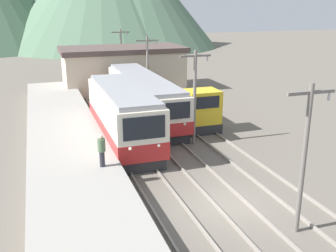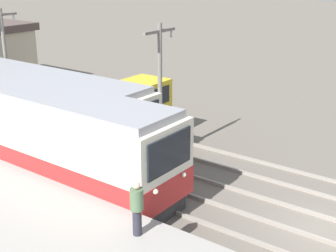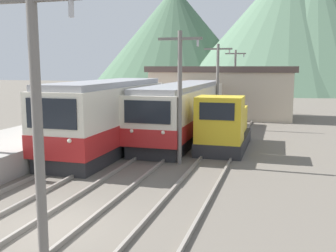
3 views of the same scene
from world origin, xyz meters
name	(u,v)px [view 2 (image 2 of 3)]	position (x,y,z in m)	size (l,w,h in m)	color
ground_plane	(325,234)	(0.00, 0.00, 0.00)	(200.00, 200.00, 0.00)	#665E54
track_center	(327,229)	(0.20, 0.00, 0.07)	(1.54, 60.00, 0.14)	gray
commuter_train_left	(61,144)	(-2.60, 9.57, 1.73)	(2.84, 10.50, 3.73)	#28282B
commuter_train_center	(33,107)	(0.20, 14.88, 1.59)	(2.84, 14.17, 3.40)	#28282B
shunting_locomotive	(117,110)	(3.20, 11.98, 1.21)	(2.40, 6.03, 3.00)	#28282B
catenary_mast_mid	(160,87)	(1.71, 8.06, 3.33)	(2.00, 0.20, 6.04)	slate
catenary_mast_far	(6,58)	(1.71, 18.89, 3.33)	(2.00, 0.20, 6.04)	slate
person_on_platform	(137,206)	(-4.92, 3.80, 1.95)	(0.38, 0.38, 1.65)	#282833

